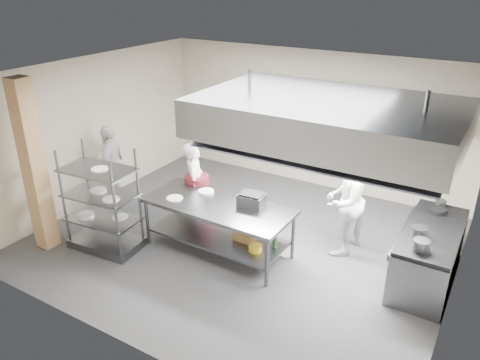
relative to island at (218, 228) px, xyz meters
The scene contains 23 objects.
floor 0.70m from the island, 69.94° to the left, with size 7.00×7.00×0.00m, color #2D2D2F.
ceiling 2.60m from the island, 69.94° to the left, with size 7.00×7.00×0.00m, color silver.
wall_back 3.66m from the island, 87.01° to the left, with size 7.00×7.00×0.00m, color #B0A28C.
wall_left 3.51m from the island, behind, with size 6.00×6.00×0.00m, color #B0A28C.
wall_right 3.86m from the island, ahead, with size 6.00×6.00×0.00m, color #B0A28C.
column 3.23m from the island, 152.74° to the right, with size 0.30×0.30×3.00m, color tan.
exhaust_hood 2.61m from the island, 31.26° to the left, with size 4.00×2.50×0.60m, color slate.
hood_strip_a 1.95m from the island, 57.08° to the left, with size 1.60×0.12×0.04m, color white.
hood_strip_b 3.02m from the island, 20.69° to the left, with size 1.60×0.12×0.04m, color white.
wall_shelf 4.02m from the island, 59.31° to the left, with size 1.50×0.28×0.04m, color slate.
island is the anchor object (origin of this frame).
island_worktop 0.42m from the island, ahead, with size 2.56×1.07×0.06m, color slate.
island_undershelf 0.16m from the island, ahead, with size 2.36×0.96×0.04m, color slate.
pass_rack 2.04m from the island, 153.18° to the right, with size 1.22×0.71×1.83m, color slate, non-canonical shape.
cooking_range 3.41m from the island, 17.04° to the left, with size 0.80×2.00×0.84m, color gray.
range_top 3.44m from the island, 17.04° to the left, with size 0.78×1.96×0.06m, color black.
chef_head 1.13m from the island, 146.31° to the left, with size 0.60×0.39×1.65m, color white.
chef_line 2.17m from the island, 31.67° to the left, with size 0.94×0.73×1.94m, color silver.
chef_plating 2.87m from the island, behind, with size 1.01×0.42×1.73m, color silver.
griddle 0.80m from the island, 25.51° to the left, with size 0.42×0.32×0.20m, color slate.
wicker_basket 0.50m from the island, 10.09° to the left, with size 0.35×0.24×0.15m, color brown.
stockpot 3.22m from the island, 11.91° to the left, with size 0.23×0.23×0.16m, color slate.
plate_stack 1.99m from the island, 153.18° to the right, with size 0.28×0.28×0.05m, color white.
Camera 1 is at (3.72, -6.29, 4.48)m, focal length 35.00 mm.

